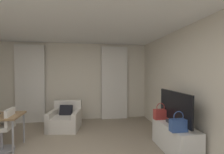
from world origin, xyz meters
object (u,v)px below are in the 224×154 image
(handbag_secondary, at_px, (178,125))
(tv_flatscreen, at_px, (175,108))
(tv_console, at_px, (175,138))
(handbag_primary, at_px, (161,114))
(desk_chair, at_px, (3,133))
(armchair, at_px, (65,120))

(handbag_secondary, bearing_deg, tv_flatscreen, 68.74)
(tv_console, distance_m, handbag_primary, 0.57)
(tv_console, distance_m, handbag_secondary, 0.57)
(handbag_primary, bearing_deg, tv_flatscreen, -70.34)
(desk_chair, xyz_separation_m, handbag_secondary, (3.32, -0.92, 0.29))
(armchair, xyz_separation_m, handbag_secondary, (2.25, -2.10, 0.43))
(handbag_primary, bearing_deg, tv_console, -70.90)
(tv_flatscreen, bearing_deg, tv_console, -90.00)
(tv_flatscreen, bearing_deg, armchair, 144.55)
(desk_chair, relative_size, handbag_primary, 2.39)
(armchair, relative_size, tv_flatscreen, 0.84)
(desk_chair, bearing_deg, tv_console, -8.89)
(desk_chair, height_order, tv_flatscreen, tv_flatscreen)
(desk_chair, height_order, handbag_secondary, handbag_secondary)
(tv_flatscreen, distance_m, handbag_primary, 0.44)
(armchair, height_order, tv_flatscreen, tv_flatscreen)
(tv_flatscreen, xyz_separation_m, handbag_secondary, (-0.15, -0.39, -0.20))
(desk_chair, xyz_separation_m, handbag_primary, (3.34, -0.17, 0.29))
(desk_chair, xyz_separation_m, tv_flatscreen, (3.47, -0.53, 0.50))
(handbag_secondary, bearing_deg, handbag_primary, 88.40)
(armchair, bearing_deg, tv_console, -35.63)
(armchair, height_order, tv_console, armchair)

